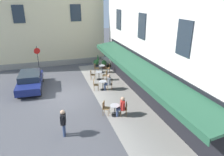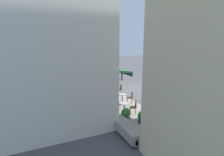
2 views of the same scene
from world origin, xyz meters
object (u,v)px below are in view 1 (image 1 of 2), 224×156
Objects in this scene: cafe_chair_wicker_corner_left at (96,67)px; cafe_table_near_entrance at (103,84)px; no_parking_sign at (37,54)px; seated_patron_in_red at (121,106)px; seated_companion_in_grey at (108,82)px; cafe_table_streetside at (99,75)px; cafe_chair_wicker_under_awning at (92,74)px; potted_plant_under_sign at (96,63)px; potted_plant_entrance_left at (104,64)px; parked_car_navy at (30,81)px; cafe_chair_wicker_by_window at (95,84)px; walking_pedestrian_in_black at (63,121)px; cafe_chair_wicker_near_door at (105,107)px; cafe_table_far_end at (115,109)px; cafe_chair_wicker_kerbside at (106,74)px; cafe_chair_wicker_corner_right at (109,67)px; cafe_table_mid_terrace at (102,68)px; cafe_chair_wicker_facing_street at (111,83)px; potted_plant_entrance_right at (98,59)px; cafe_chair_wicker_back_row at (125,108)px.

cafe_table_near_entrance is at bearing 173.72° from cafe_chair_wicker_corner_left.
seated_patron_in_red is at bearing -154.64° from no_parking_sign.
seated_companion_in_grey is at bearing -5.06° from seated_patron_in_red.
cafe_table_streetside is 0.82× the size of cafe_chair_wicker_under_awning.
potted_plant_entrance_left reaches higher than potted_plant_under_sign.
potted_plant_entrance_left is 7.79m from parked_car_navy.
cafe_chair_wicker_by_window is 0.58× the size of walking_pedestrian_in_black.
cafe_table_near_entrance and cafe_table_streetside have the same top height.
potted_plant_under_sign is (9.62, -1.79, -0.10)m from cafe_chair_wicker_near_door.
cafe_table_streetside is at bearing -5.65° from cafe_table_far_end.
walking_pedestrian_in_black reaches higher than cafe_chair_wicker_kerbside.
walking_pedestrian_in_black is 1.72× the size of potted_plant_entrance_left.
cafe_chair_wicker_under_awning is (-1.33, 1.97, 0.00)m from cafe_chair_wicker_corner_right.
seated_patron_in_red is 0.50× the size of no_parking_sign.
cafe_table_near_entrance is 3.88m from cafe_chair_wicker_near_door.
cafe_chair_wicker_corner_left and cafe_chair_wicker_under_awning have the same top height.
seated_patron_in_red reaches higher than potted_plant_entrance_left.
cafe_chair_wicker_corner_right is at bearing -23.28° from cafe_table_near_entrance.
cafe_table_streetside is 1.00× the size of cafe_table_far_end.
cafe_chair_wicker_by_window is at bearing 148.61° from cafe_chair_wicker_corner_right.
cafe_table_mid_terrace is at bearing 155.79° from potted_plant_entrance_left.
potted_plant_under_sign reaches higher than cafe_table_mid_terrace.
cafe_chair_wicker_kerbside is at bearing -5.68° from cafe_chair_wicker_facing_street.
cafe_chair_wicker_near_door is at bearing 58.97° from cafe_table_far_end.
cafe_chair_wicker_facing_street is 1.00× the size of cafe_chair_wicker_kerbside.
cafe_chair_wicker_kerbside is 5.99m from cafe_chair_wicker_near_door.
cafe_chair_wicker_under_awning reaches higher than potted_plant_under_sign.
walking_pedestrian_in_black is at bearing 148.24° from cafe_chair_wicker_kerbside.
potted_plant_entrance_right reaches higher than potted_plant_under_sign.
cafe_chair_wicker_back_row is 0.70× the size of seated_patron_in_red.
cafe_chair_wicker_corner_left is 0.35× the size of no_parking_sign.
no_parking_sign is at bearing 21.82° from cafe_chair_wicker_near_door.
potted_plant_under_sign is at bearing -3.60° from cafe_chair_wicker_back_row.
seated_companion_in_grey reaches higher than cafe_chair_wicker_near_door.
cafe_chair_wicker_near_door is (-3.77, 0.90, 0.06)m from cafe_table_near_entrance.
cafe_table_streetside is 6.61m from no_parking_sign.
cafe_chair_wicker_corner_left is 1.00× the size of potted_plant_entrance_left.
cafe_chair_wicker_kerbside is at bearing -114.72° from cafe_chair_wicker_under_awning.
cafe_chair_wicker_by_window and cafe_chair_wicker_corner_left have the same top height.
cafe_chair_wicker_under_awning is at bearing 159.54° from potted_plant_entrance_right.
no_parking_sign reaches higher than potted_plant_entrance_right.
cafe_table_streetside is 0.83× the size of potted_plant_entrance_left.
cafe_chair_wicker_by_window is 4.46m from cafe_chair_wicker_back_row.
potted_plant_entrance_left is (9.41, -1.53, -0.17)m from seated_patron_in_red.
walking_pedestrian_in_black reaches higher than potted_plant_under_sign.
potted_plant_entrance_left is at bearing -10.17° from cafe_chair_wicker_facing_street.
cafe_chair_wicker_back_row is 11.73m from no_parking_sign.
seated_patron_in_red is at bearing -106.05° from cafe_table_far_end.
parked_car_navy reaches higher than cafe_chair_wicker_corner_left.
potted_plant_under_sign is (2.03, 0.76, -0.10)m from cafe_chair_wicker_corner_right.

